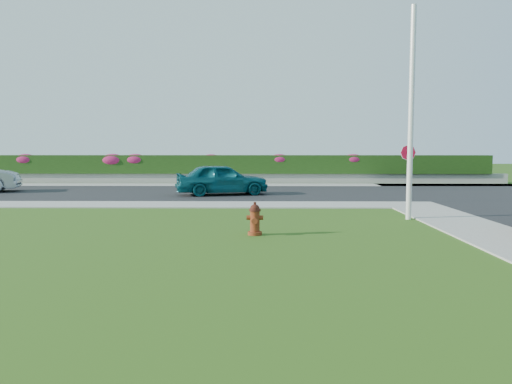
{
  "coord_description": "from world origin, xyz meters",
  "views": [
    {
      "loc": [
        1.45,
        -9.36,
        2.1
      ],
      "look_at": [
        1.27,
        4.36,
        0.9
      ],
      "focal_mm": 35.0,
      "sensor_mm": 36.0,
      "label": 1
    }
  ],
  "objects_px": {
    "utility_pole": "(411,114)",
    "stop_sign": "(408,160)",
    "fire_hydrant": "(255,219)",
    "sedan_teal": "(222,179)"
  },
  "relations": [
    {
      "from": "fire_hydrant",
      "to": "sedan_teal",
      "type": "distance_m",
      "value": 10.29
    },
    {
      "from": "fire_hydrant",
      "to": "sedan_teal",
      "type": "xyz_separation_m",
      "value": [
        -1.63,
        10.16,
        0.35
      ]
    },
    {
      "from": "stop_sign",
      "to": "fire_hydrant",
      "type": "bearing_deg",
      "value": -112.67
    },
    {
      "from": "fire_hydrant",
      "to": "stop_sign",
      "type": "relative_size",
      "value": 0.36
    },
    {
      "from": "sedan_teal",
      "to": "stop_sign",
      "type": "distance_m",
      "value": 8.02
    },
    {
      "from": "stop_sign",
      "to": "utility_pole",
      "type": "bearing_deg",
      "value": -89.2
    },
    {
      "from": "utility_pole",
      "to": "stop_sign",
      "type": "xyz_separation_m",
      "value": [
        1.2,
        4.33,
        -1.46
      ]
    },
    {
      "from": "sedan_teal",
      "to": "fire_hydrant",
      "type": "bearing_deg",
      "value": 174.08
    },
    {
      "from": "fire_hydrant",
      "to": "utility_pole",
      "type": "xyz_separation_m",
      "value": [
        4.52,
        2.75,
        2.73
      ]
    },
    {
      "from": "fire_hydrant",
      "to": "sedan_teal",
      "type": "bearing_deg",
      "value": 100.5
    }
  ]
}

